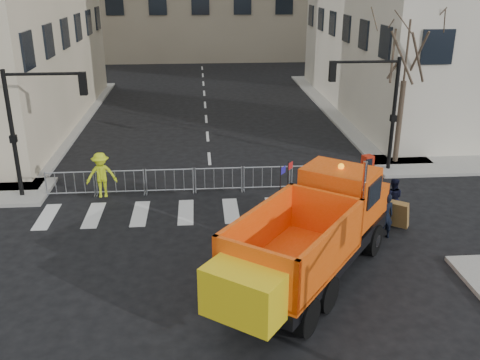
{
  "coord_description": "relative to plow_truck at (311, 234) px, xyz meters",
  "views": [
    {
      "loc": [
        -0.48,
        -13.93,
        8.87
      ],
      "look_at": [
        0.82,
        2.5,
        2.47
      ],
      "focal_mm": 40.0,
      "sensor_mm": 36.0,
      "label": 1
    }
  ],
  "objects": [
    {
      "name": "traffic_light_left",
      "position": [
        -10.72,
        7.49,
        1.05
      ],
      "size": [
        0.18,
        0.18,
        5.4
      ],
      "primitive_type": "cylinder",
      "color": "black",
      "rests_on": "ground"
    },
    {
      "name": "traffic_light_right",
      "position": [
        5.78,
        9.49,
        1.05
      ],
      "size": [
        0.18,
        0.18,
        5.4
      ],
      "primitive_type": "cylinder",
      "color": "black",
      "rests_on": "ground"
    },
    {
      "name": "cop_a",
      "position": [
        3.27,
        2.74,
        -0.8
      ],
      "size": [
        0.66,
        0.47,
        1.72
      ],
      "primitive_type": "imported",
      "rotation": [
        0.0,
        0.0,
        3.23
      ],
      "color": "black",
      "rests_on": "ground"
    },
    {
      "name": "newspaper_box",
      "position": [
        4.31,
        8.19,
        -0.95
      ],
      "size": [
        0.56,
        0.53,
        1.1
      ],
      "primitive_type": "cube",
      "rotation": [
        0.0,
        0.0,
        0.36
      ],
      "color": "red",
      "rests_on": "sidewalk_back"
    },
    {
      "name": "cop_c",
      "position": [
        1.84,
        4.04,
        -0.67
      ],
      "size": [
        1.14,
        1.18,
        1.97
      ],
      "primitive_type": "imported",
      "rotation": [
        0.0,
        0.0,
        3.97
      ],
      "color": "black",
      "rests_on": "ground"
    },
    {
      "name": "sidewalk_back",
      "position": [
        -2.72,
        8.49,
        -1.58
      ],
      "size": [
        64.0,
        5.0,
        0.15
      ],
      "primitive_type": "cube",
      "color": "gray",
      "rests_on": "ground"
    },
    {
      "name": "crowd_barriers",
      "position": [
        -3.47,
        7.59,
        -1.1
      ],
      "size": [
        12.6,
        0.6,
        1.1
      ],
      "primitive_type": null,
      "color": "#9EA0A5",
      "rests_on": "ground"
    },
    {
      "name": "ground",
      "position": [
        -2.72,
        -0.01,
        -1.65
      ],
      "size": [
        120.0,
        120.0,
        0.0
      ],
      "primitive_type": "plane",
      "color": "black",
      "rests_on": "ground"
    },
    {
      "name": "plow_truck",
      "position": [
        0.0,
        0.0,
        0.0
      ],
      "size": [
        7.79,
        9.21,
        3.72
      ],
      "rotation": [
        0.0,
        0.0,
        0.93
      ],
      "color": "black",
      "rests_on": "ground"
    },
    {
      "name": "cop_b",
      "position": [
        4.12,
        4.39,
        -0.84
      ],
      "size": [
        0.94,
        0.83,
        1.62
      ],
      "primitive_type": "imported",
      "rotation": [
        0.0,
        0.0,
        2.82
      ],
      "color": "black",
      "rests_on": "ground"
    },
    {
      "name": "worker",
      "position": [
        -7.27,
        7.01,
        -0.55
      ],
      "size": [
        1.3,
        0.83,
        1.92
      ],
      "primitive_type": "imported",
      "rotation": [
        0.0,
        0.0,
        0.1
      ],
      "color": "#BED218",
      "rests_on": "sidewalk_back"
    },
    {
      "name": "street_tree",
      "position": [
        6.48,
        10.49,
        2.1
      ],
      "size": [
        3.0,
        3.0,
        7.5
      ],
      "primitive_type": null,
      "color": "#382B21",
      "rests_on": "ground"
    }
  ]
}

